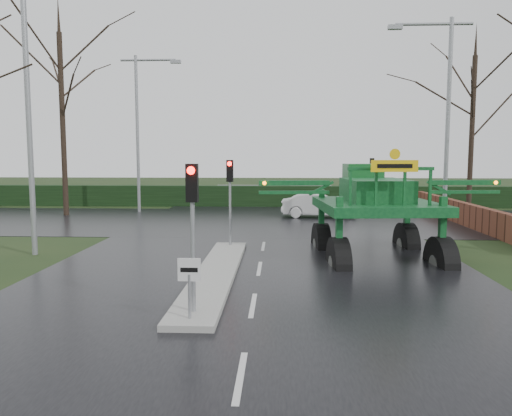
{
  "coord_description": "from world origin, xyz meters",
  "views": [
    {
      "loc": [
        0.64,
        -11.98,
        3.72
      ],
      "look_at": [
        -0.12,
        4.14,
        2.0
      ],
      "focal_mm": 35.0,
      "sensor_mm": 36.0,
      "label": 1
    }
  ],
  "objects_px": {
    "street_light_left_far": "(142,119)",
    "traffic_signal_near": "(192,206)",
    "street_light_left_near": "(36,92)",
    "white_sedan": "(318,217)",
    "street_light_right": "(442,106)",
    "crop_sprayer": "(338,197)",
    "keep_left_sign": "(189,278)",
    "traffic_signal_far": "(372,173)",
    "traffic_signal_mid": "(230,184)"
  },
  "relations": [
    {
      "from": "keep_left_sign",
      "to": "crop_sprayer",
      "type": "distance_m",
      "value": 7.57
    },
    {
      "from": "street_light_left_far",
      "to": "traffic_signal_mid",
      "type": "bearing_deg",
      "value": -61.14
    },
    {
      "from": "keep_left_sign",
      "to": "street_light_right",
      "type": "bearing_deg",
      "value": 54.88
    },
    {
      "from": "street_light_left_near",
      "to": "street_light_right",
      "type": "bearing_deg",
      "value": 20.11
    },
    {
      "from": "street_light_right",
      "to": "street_light_left_near",
      "type": "bearing_deg",
      "value": -159.89
    },
    {
      "from": "traffic_signal_mid",
      "to": "street_light_right",
      "type": "xyz_separation_m",
      "value": [
        9.49,
        4.51,
        3.4
      ]
    },
    {
      "from": "traffic_signal_far",
      "to": "street_light_right",
      "type": "relative_size",
      "value": 0.35
    },
    {
      "from": "keep_left_sign",
      "to": "traffic_signal_far",
      "type": "height_order",
      "value": "traffic_signal_far"
    },
    {
      "from": "keep_left_sign",
      "to": "traffic_signal_near",
      "type": "bearing_deg",
      "value": 90.0
    },
    {
      "from": "traffic_signal_far",
      "to": "crop_sprayer",
      "type": "height_order",
      "value": "crop_sprayer"
    },
    {
      "from": "keep_left_sign",
      "to": "street_light_left_near",
      "type": "bearing_deg",
      "value": 132.59
    },
    {
      "from": "street_light_left_near",
      "to": "street_light_left_far",
      "type": "relative_size",
      "value": 1.0
    },
    {
      "from": "keep_left_sign",
      "to": "traffic_signal_mid",
      "type": "xyz_separation_m",
      "value": [
        0.0,
        8.99,
        1.53
      ]
    },
    {
      "from": "street_light_left_far",
      "to": "white_sedan",
      "type": "distance_m",
      "value": 12.86
    },
    {
      "from": "white_sedan",
      "to": "traffic_signal_far",
      "type": "bearing_deg",
      "value": -54.34
    },
    {
      "from": "traffic_signal_far",
      "to": "traffic_signal_near",
      "type": "bearing_deg",
      "value": 69.64
    },
    {
      "from": "traffic_signal_near",
      "to": "street_light_right",
      "type": "distance_m",
      "value": 16.46
    },
    {
      "from": "keep_left_sign",
      "to": "traffic_signal_mid",
      "type": "height_order",
      "value": "traffic_signal_mid"
    },
    {
      "from": "keep_left_sign",
      "to": "street_light_left_far",
      "type": "xyz_separation_m",
      "value": [
        -6.89,
        21.5,
        4.93
      ]
    },
    {
      "from": "keep_left_sign",
      "to": "street_light_left_far",
      "type": "bearing_deg",
      "value": 107.78
    },
    {
      "from": "traffic_signal_far",
      "to": "street_light_left_near",
      "type": "distance_m",
      "value": 20.58
    },
    {
      "from": "keep_left_sign",
      "to": "white_sedan",
      "type": "distance_m",
      "value": 19.8
    },
    {
      "from": "traffic_signal_mid",
      "to": "crop_sprayer",
      "type": "height_order",
      "value": "crop_sprayer"
    },
    {
      "from": "traffic_signal_mid",
      "to": "street_light_left_far",
      "type": "relative_size",
      "value": 0.35
    },
    {
      "from": "traffic_signal_mid",
      "to": "street_light_right",
      "type": "height_order",
      "value": "street_light_right"
    },
    {
      "from": "traffic_signal_far",
      "to": "crop_sprayer",
      "type": "relative_size",
      "value": 0.4
    },
    {
      "from": "traffic_signal_mid",
      "to": "street_light_right",
      "type": "distance_m",
      "value": 11.05
    },
    {
      "from": "traffic_signal_mid",
      "to": "white_sedan",
      "type": "distance_m",
      "value": 11.46
    },
    {
      "from": "traffic_signal_mid",
      "to": "traffic_signal_far",
      "type": "xyz_separation_m",
      "value": [
        7.8,
        12.52,
        0.0
      ]
    },
    {
      "from": "traffic_signal_near",
      "to": "street_light_left_near",
      "type": "bearing_deg",
      "value": 134.53
    },
    {
      "from": "keep_left_sign",
      "to": "white_sedan",
      "type": "height_order",
      "value": "keep_left_sign"
    },
    {
      "from": "street_light_left_far",
      "to": "traffic_signal_near",
      "type": "bearing_deg",
      "value": -71.83
    },
    {
      "from": "street_light_left_near",
      "to": "street_light_left_far",
      "type": "height_order",
      "value": "same"
    },
    {
      "from": "traffic_signal_near",
      "to": "white_sedan",
      "type": "bearing_deg",
      "value": 77.21
    },
    {
      "from": "traffic_signal_far",
      "to": "street_light_left_far",
      "type": "relative_size",
      "value": 0.35
    },
    {
      "from": "keep_left_sign",
      "to": "street_light_left_far",
      "type": "height_order",
      "value": "street_light_left_far"
    },
    {
      "from": "street_light_left_near",
      "to": "crop_sprayer",
      "type": "distance_m",
      "value": 11.48
    },
    {
      "from": "white_sedan",
      "to": "traffic_signal_mid",
      "type": "bearing_deg",
      "value": 161.21
    },
    {
      "from": "street_light_left_far",
      "to": "street_light_left_near",
      "type": "bearing_deg",
      "value": -90.0
    },
    {
      "from": "traffic_signal_near",
      "to": "crop_sprayer",
      "type": "bearing_deg",
      "value": 56.18
    },
    {
      "from": "traffic_signal_far",
      "to": "street_light_left_far",
      "type": "xyz_separation_m",
      "value": [
        -14.69,
        -0.01,
        3.4
      ]
    },
    {
      "from": "street_light_right",
      "to": "crop_sprayer",
      "type": "height_order",
      "value": "street_light_right"
    },
    {
      "from": "traffic_signal_far",
      "to": "street_light_right",
      "type": "bearing_deg",
      "value": 101.95
    },
    {
      "from": "traffic_signal_mid",
      "to": "white_sedan",
      "type": "relative_size",
      "value": 0.81
    },
    {
      "from": "street_light_left_near",
      "to": "keep_left_sign",
      "type": "bearing_deg",
      "value": -47.41
    },
    {
      "from": "keep_left_sign",
      "to": "street_light_left_far",
      "type": "relative_size",
      "value": 0.14
    },
    {
      "from": "street_light_left_far",
      "to": "white_sedan",
      "type": "relative_size",
      "value": 2.29
    },
    {
      "from": "street_light_left_near",
      "to": "white_sedan",
      "type": "bearing_deg",
      "value": 46.6
    },
    {
      "from": "traffic_signal_mid",
      "to": "street_light_left_far",
      "type": "distance_m",
      "value": 14.68
    },
    {
      "from": "street_light_left_far",
      "to": "crop_sprayer",
      "type": "relative_size",
      "value": 1.14
    }
  ]
}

